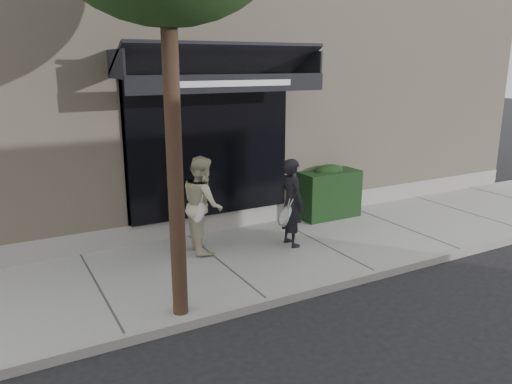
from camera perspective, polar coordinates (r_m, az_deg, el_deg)
ground at (r=9.40m, az=7.24°, el=-6.38°), size 80.00×80.00×0.00m
sidewalk at (r=9.38m, az=7.25°, el=-6.04°), size 20.00×3.00×0.12m
curb at (r=8.27m, az=13.62°, el=-9.18°), size 20.00×0.10×0.14m
building_facade at (r=13.12m, az=-5.44°, el=11.86°), size 14.30×8.04×5.64m
hedge at (r=10.78m, az=8.21°, el=0.01°), size 1.30×0.70×1.14m
pedestrian_front at (r=8.93m, az=4.08°, el=-1.22°), size 0.63×0.77×1.60m
pedestrian_back at (r=8.69m, az=-6.13°, el=-1.39°), size 0.75×0.90×1.69m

